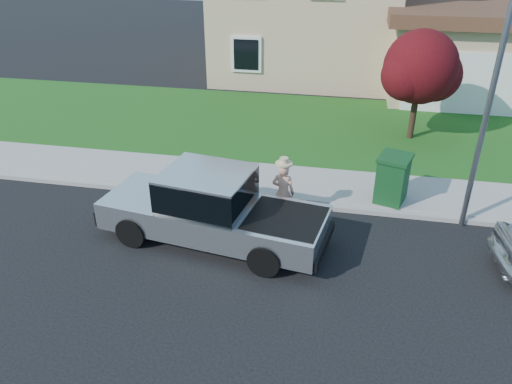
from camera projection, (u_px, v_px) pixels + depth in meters
ground at (225, 267)px, 10.65m from camera, size 80.00×80.00×0.00m
curb at (290, 203)px, 12.95m from camera, size 40.00×0.20×0.12m
sidewalk at (295, 184)px, 13.90m from camera, size 40.00×2.00×0.15m
lawn at (311, 127)px, 17.79m from camera, size 40.00×7.00×0.10m
house at (338, 4)px, 23.06m from camera, size 14.00×11.30×6.85m
pickup_truck at (212, 210)px, 11.20m from camera, size 5.43×2.52×1.72m
woman at (283, 191)px, 11.98m from camera, size 0.60×0.44×1.68m
ornamental_tree at (421, 71)px, 15.75m from camera, size 2.59×2.33×3.55m
trash_bin at (393, 178)px, 12.64m from camera, size 0.98×1.06×1.24m
street_lamp at (490, 101)px, 10.58m from camera, size 0.29×0.72×5.53m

